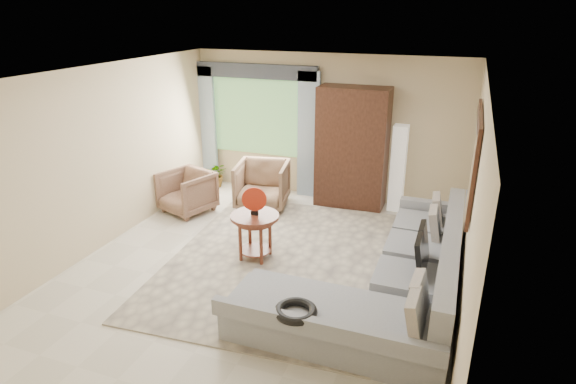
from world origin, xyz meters
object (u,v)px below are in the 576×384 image
at_px(armoire, 352,148).
at_px(floor_lamp, 398,169).
at_px(armchair_right, 262,185).
at_px(tv_screen, 422,251).
at_px(armchair_left, 187,192).
at_px(coffee_table, 255,236).
at_px(potted_plant, 216,174).
at_px(sectional_sofa, 394,284).

height_order(armoire, floor_lamp, armoire).
height_order(armchair_right, armoire, armoire).
bearing_deg(tv_screen, armchair_right, 143.74).
bearing_deg(armchair_left, coffee_table, -12.65).
relative_size(armchair_right, armoire, 0.43).
bearing_deg(armchair_left, potted_plant, 114.97).
relative_size(tv_screen, armoire, 0.35).
distance_m(potted_plant, floor_lamp, 3.51).
xyz_separation_m(sectional_sofa, potted_plant, (-3.91, 2.87, -0.03)).
distance_m(tv_screen, armchair_left, 4.33).
height_order(tv_screen, coffee_table, tv_screen).
relative_size(tv_screen, floor_lamp, 0.49).
height_order(coffee_table, armoire, armoire).
bearing_deg(coffee_table, potted_plant, 128.54).
distance_m(tv_screen, armchair_right, 3.65).
relative_size(armchair_right, floor_lamp, 0.60).
relative_size(armoire, floor_lamp, 1.40).
bearing_deg(armoire, armchair_right, -156.07).
height_order(coffee_table, armchair_right, armchair_right).
distance_m(sectional_sofa, coffee_table, 2.06).
distance_m(sectional_sofa, floor_lamp, 3.03).
distance_m(tv_screen, armoire, 3.18).
bearing_deg(armchair_right, coffee_table, -80.63).
relative_size(armchair_left, armoire, 0.38).
bearing_deg(armoire, armchair_left, -152.96).
xyz_separation_m(armchair_left, armchair_right, (1.12, 0.67, 0.05)).
height_order(tv_screen, armchair_left, tv_screen).
bearing_deg(floor_lamp, sectional_sofa, -81.67).
xyz_separation_m(armchair_left, armoire, (2.55, 1.30, 0.69)).
bearing_deg(armoire, tv_screen, -61.71).
distance_m(coffee_table, armoire, 2.64).
distance_m(armchair_right, potted_plant, 1.39).
bearing_deg(armchair_right, tv_screen, -47.30).
xyz_separation_m(armchair_left, floor_lamp, (3.35, 1.36, 0.39)).
bearing_deg(armoire, floor_lamp, 4.29).
height_order(coffee_table, floor_lamp, floor_lamp).
relative_size(sectional_sofa, armoire, 1.65).
height_order(potted_plant, armoire, armoire).
bearing_deg(tv_screen, armchair_left, 159.90).
height_order(sectional_sofa, armchair_left, sectional_sofa).
relative_size(sectional_sofa, coffee_table, 5.15).
xyz_separation_m(sectional_sofa, tv_screen, (0.27, 0.11, 0.44)).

